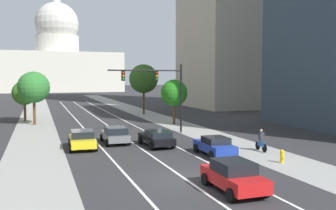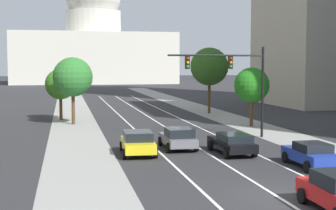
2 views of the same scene
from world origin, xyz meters
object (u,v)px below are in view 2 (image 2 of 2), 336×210
Objects in this scene: car_yellow at (138,142)px; traffic_signal_mast at (234,74)px; car_black at (232,143)px; street_tree_far_right at (252,85)px; street_tree_near_left at (60,84)px; street_tree_mid_right at (209,67)px; street_tree_mid_left at (73,77)px; car_gray at (178,138)px; capitol_building at (94,44)px; car_blue at (311,154)px.

traffic_signal_mast reaches higher than car_yellow.
street_tree_far_right reaches higher than car_black.
street_tree_near_left is at bearing 151.81° from street_tree_far_right.
street_tree_mid_right is (-0.28, 12.67, 1.66)m from street_tree_far_right.
street_tree_far_right is 1.03× the size of street_tree_near_left.
street_tree_mid_left is 17.64m from street_tree_mid_right.
car_gray is 21.56m from street_tree_near_left.
street_tree_far_right is 0.71× the size of street_tree_mid_right.
street_tree_mid_left is at bearing -153.74° from street_tree_mid_right.
capitol_building is 118.84m from traffic_signal_mast.
car_blue is (4.43, -129.80, -11.39)m from capitol_building.
car_yellow is 22.07m from street_tree_near_left.
car_yellow is 0.80× the size of street_tree_far_right.
traffic_signal_mast is at bearing -53.97° from car_yellow.
car_blue is 0.76× the size of street_tree_far_right.
car_yellow is 10.78m from traffic_signal_mast.
street_tree_near_left reaches higher than car_black.
car_yellow is (-5.91, 1.05, 0.06)m from car_black.
car_yellow is at bearing 78.19° from car_black.
car_yellow reaches higher than car_gray.
car_blue is at bearing -63.04° from street_tree_near_left.
street_tree_far_right reaches higher than car_gray.
street_tree_far_right is (4.04, 6.60, -1.16)m from traffic_signal_mast.
capitol_building is 103.47m from street_tree_near_left.
traffic_signal_mast is 20.70m from street_tree_near_left.
capitol_building is at bearing -1.09° from car_black.
traffic_signal_mast reaches higher than car_blue.
car_blue is 5.58m from car_black.
street_tree_mid_left is (-9.64, 17.98, 3.78)m from car_black.
car_blue is at bearing -88.05° from capitol_building.
car_blue is 0.92× the size of car_black.
car_blue is 12.03m from traffic_signal_mast.
street_tree_far_right is at bearing -42.94° from car_yellow.
street_tree_far_right is 0.85× the size of street_tree_mid_left.
street_tree_near_left is at bearing 24.09° from car_black.
capitol_building is at bearing 3.06° from car_blue.
car_gray is (-2.96, 2.51, 0.04)m from car_black.
street_tree_mid_right reaches higher than street_tree_near_left.
car_yellow is (-4.43, -124.01, -11.33)m from capitol_building.
street_tree_mid_right is (9.11, 23.27, 4.71)m from car_gray.
car_black is 0.58× the size of traffic_signal_mast.
car_yellow is 0.82× the size of street_tree_near_left.
street_tree_near_left is at bearing 129.83° from traffic_signal_mast.
capitol_building is 11.79× the size of car_blue.
traffic_signal_mast is (3.87, -118.56, -7.15)m from capitol_building.
street_tree_mid_right reaches higher than street_tree_mid_left.
street_tree_mid_right reaches higher than car_blue.
street_tree_near_left is (-13.79, 27.10, 2.94)m from car_blue.
capitol_building reaches higher than car_yellow.
traffic_signal_mast reaches higher than street_tree_mid_left.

